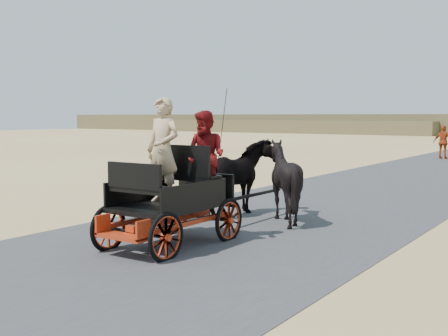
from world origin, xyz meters
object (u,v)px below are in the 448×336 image
Objects in this scene: pedestrian at (444,142)px; carriage at (171,224)px; horse_right at (284,181)px; horse_left at (240,178)px.

carriage is at bearing 94.56° from pedestrian.
horse_right is at bearing 96.50° from pedestrian.
pedestrian reaches higher than horse_left.
pedestrian is at bearing -88.99° from horse_left.
horse_left is at bearing 100.39° from carriage.
carriage is 3.09m from horse_right.
horse_left is 1.16× the size of pedestrian.
horse_right is at bearing -180.00° from horse_left.
horse_right reaches higher than carriage.
pedestrian is at bearing -85.79° from horse_right.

